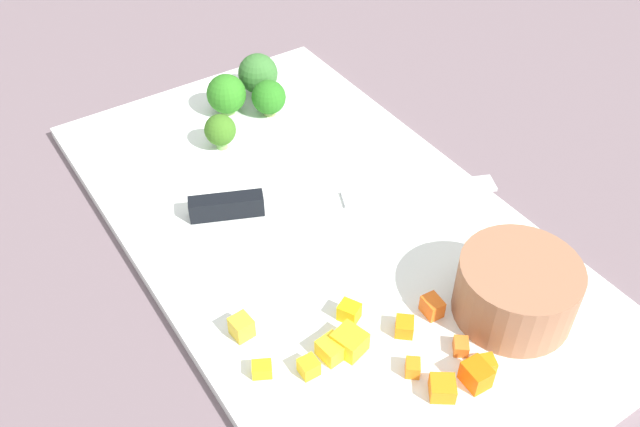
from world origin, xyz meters
The scene contains 21 objects.
ground_plane centered at (0.00, 0.00, 0.00)m, with size 4.00×4.00×0.00m, color slate.
cutting_board centered at (0.00, 0.00, 0.01)m, with size 0.54×0.31×0.01m, color white.
prep_bowl centered at (-0.16, -0.07, 0.04)m, with size 0.09×0.09×0.05m, color #986549.
chef_knife centered at (0.03, 0.01, 0.02)m, with size 0.13×0.26×0.02m.
carrot_dice_0 centered at (-0.13, -0.02, 0.02)m, with size 0.02×0.01×0.01m, color orange.
carrot_dice_1 centered at (-0.20, 0.00, 0.02)m, with size 0.02×0.02×0.02m, color orange.
carrot_dice_2 centered at (-0.19, -0.01, 0.02)m, with size 0.01×0.01×0.01m, color orange.
carrot_dice_3 centered at (-0.19, 0.03, 0.02)m, with size 0.02×0.02×0.01m, color orange.
carrot_dice_4 centered at (-0.17, -0.01, 0.02)m, with size 0.01×0.01×0.01m, color orange.
carrot_dice_5 centered at (-0.13, 0.01, 0.02)m, with size 0.01×0.01×0.01m, color orange.
carrot_dice_6 centered at (-0.17, 0.03, 0.02)m, with size 0.01×0.01×0.01m, color orange.
pepper_dice_0 centered at (-0.12, 0.09, 0.02)m, with size 0.01×0.01×0.01m, color yellow.
pepper_dice_1 centered at (-0.10, 0.04, 0.02)m, with size 0.01×0.02×0.01m, color yellow.
pepper_dice_2 centered at (-0.12, 0.06, 0.02)m, with size 0.02×0.02×0.02m, color yellow.
pepper_dice_3 centered at (-0.07, 0.11, 0.02)m, with size 0.01×0.02×0.02m, color yellow.
pepper_dice_4 centered at (-0.11, 0.12, 0.02)m, with size 0.01×0.01×0.01m, color yellow.
pepper_dice_5 centered at (-0.12, 0.07, 0.02)m, with size 0.02×0.02×0.01m, color yellow.
broccoli_floret_0 centered at (0.21, -0.06, 0.04)m, with size 0.04×0.04×0.05m.
broccoli_floret_1 centered at (0.14, 0.02, 0.03)m, with size 0.03×0.03×0.04m.
broccoli_floret_2 centered at (0.17, -0.05, 0.03)m, with size 0.04×0.04×0.04m.
broccoli_floret_3 centered at (0.19, -0.01, 0.03)m, with size 0.04×0.04×0.04m.
Camera 1 is at (-0.36, 0.24, 0.42)m, focal length 38.52 mm.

